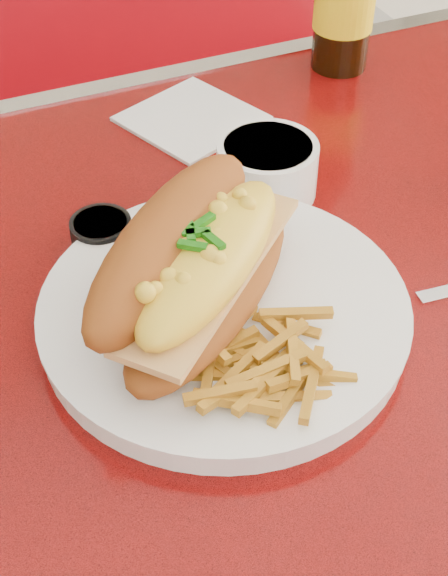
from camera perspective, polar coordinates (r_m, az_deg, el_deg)
name	(u,v)px	position (r m, az deg, el deg)	size (l,w,h in m)	color
diner_table	(322,385)	(0.85, 7.01, -6.85)	(1.23, 0.83, 0.77)	red
booth_bench_far	(113,201)	(1.62, -7.88, 6.16)	(1.20, 0.51, 0.90)	maroon
dinner_plate	(224,312)	(0.67, 0.00, -1.73)	(0.38, 0.38, 0.02)	white
mac_hoagie	(196,264)	(0.63, -1.99, 1.73)	(0.26, 0.25, 0.11)	#924917
fries_pile	(260,358)	(0.60, 2.57, -4.97)	(0.10, 0.09, 0.03)	gold
fork	(286,256)	(0.71, 4.42, 2.25)	(0.02, 0.14, 0.00)	silver
gravy_ramekin	(267,167)	(0.80, 3.09, 8.57)	(0.12, 0.12, 0.06)	white
sauce_cup_left	(101,232)	(0.75, -8.71, 3.93)	(0.07, 0.07, 0.03)	black
paper_napkin	(192,119)	(0.93, -2.32, 11.95)	(0.13, 0.13, 0.00)	white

